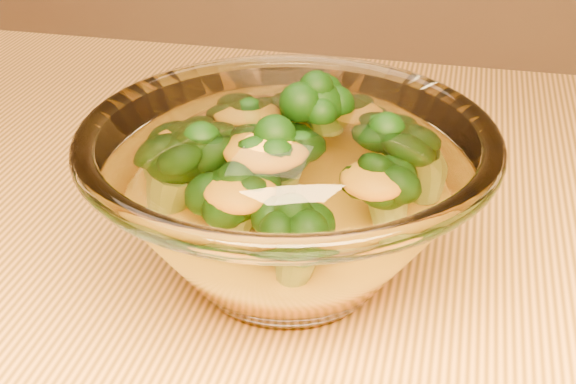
# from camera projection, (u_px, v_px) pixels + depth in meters

# --- Properties ---
(glass_bowl) EXTENTS (0.23, 0.23, 0.10)m
(glass_bowl) POSITION_uv_depth(u_px,v_px,m) (288.00, 200.00, 0.45)
(glass_bowl) COLOR white
(glass_bowl) RESTS_ON table
(cheese_sauce) EXTENTS (0.13, 0.13, 0.04)m
(cheese_sauce) POSITION_uv_depth(u_px,v_px,m) (288.00, 232.00, 0.46)
(cheese_sauce) COLOR #FFB115
(cheese_sauce) RESTS_ON glass_bowl
(broccoli_heap) EXTENTS (0.16, 0.15, 0.08)m
(broccoli_heap) POSITION_uv_depth(u_px,v_px,m) (286.00, 163.00, 0.45)
(broccoli_heap) COLOR black
(broccoli_heap) RESTS_ON cheese_sauce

